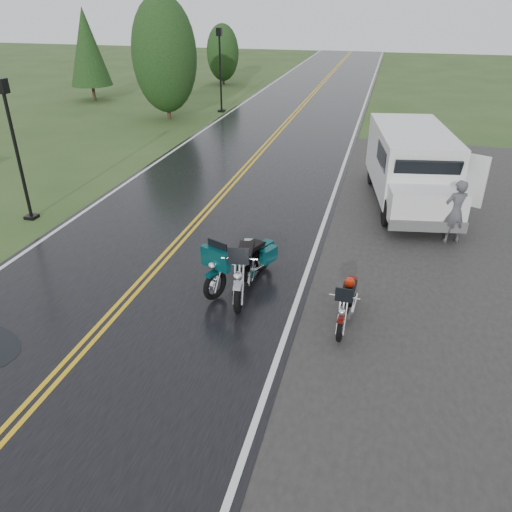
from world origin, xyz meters
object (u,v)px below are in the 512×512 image
(motorcycle_red, at_px, (341,319))
(lamp_post_far_left, at_px, (220,71))
(motorcycle_silver, at_px, (238,285))
(motorcycle_teal, at_px, (215,274))
(person_at_van, at_px, (455,213))
(lamp_post_near_left, at_px, (17,152))
(van_white, at_px, (391,188))

(motorcycle_red, bearing_deg, lamp_post_far_left, 117.14)
(motorcycle_silver, relative_size, lamp_post_far_left, 0.54)
(motorcycle_teal, distance_m, person_at_van, 7.12)
(motorcycle_teal, bearing_deg, motorcycle_silver, -5.63)
(motorcycle_silver, bearing_deg, lamp_post_near_left, 147.44)
(motorcycle_teal, bearing_deg, lamp_post_far_left, 131.31)
(van_white, relative_size, lamp_post_near_left, 1.46)
(motorcycle_red, height_order, person_at_van, person_at_van)
(motorcycle_silver, bearing_deg, person_at_van, 37.24)
(van_white, xyz_separation_m, lamp_post_near_left, (-10.81, -2.17, 0.90))
(lamp_post_near_left, height_order, lamp_post_far_left, lamp_post_far_left)
(motorcycle_silver, xyz_separation_m, lamp_post_far_left, (-7.03, 20.31, 1.60))
(motorcycle_red, relative_size, van_white, 0.31)
(person_at_van, relative_size, lamp_post_far_left, 0.39)
(person_at_van, bearing_deg, van_white, -41.71)
(lamp_post_near_left, distance_m, lamp_post_far_left, 16.89)
(motorcycle_silver, height_order, van_white, van_white)
(van_white, bearing_deg, motorcycle_silver, -127.67)
(motorcycle_teal, relative_size, lamp_post_far_left, 0.51)
(lamp_post_near_left, relative_size, lamp_post_far_left, 0.91)
(lamp_post_near_left, bearing_deg, lamp_post_far_left, 87.41)
(motorcycle_teal, xyz_separation_m, van_white, (3.68, 5.25, 0.51))
(motorcycle_red, bearing_deg, lamp_post_near_left, 161.82)
(motorcycle_teal, bearing_deg, van_white, 78.59)
(motorcycle_teal, xyz_separation_m, motorcycle_silver, (0.66, -0.37, 0.03))
(person_at_van, bearing_deg, lamp_post_far_left, -73.58)
(motorcycle_red, xyz_separation_m, van_white, (0.77, 6.08, 0.65))
(motorcycle_teal, relative_size, motorcycle_silver, 0.96)
(van_white, xyz_separation_m, person_at_van, (1.77, -0.66, -0.31))
(lamp_post_near_left, xyz_separation_m, lamp_post_far_left, (0.76, 16.87, 0.22))
(van_white, height_order, lamp_post_far_left, lamp_post_far_left)
(motorcycle_red, xyz_separation_m, motorcycle_teal, (-2.91, 0.83, 0.14))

